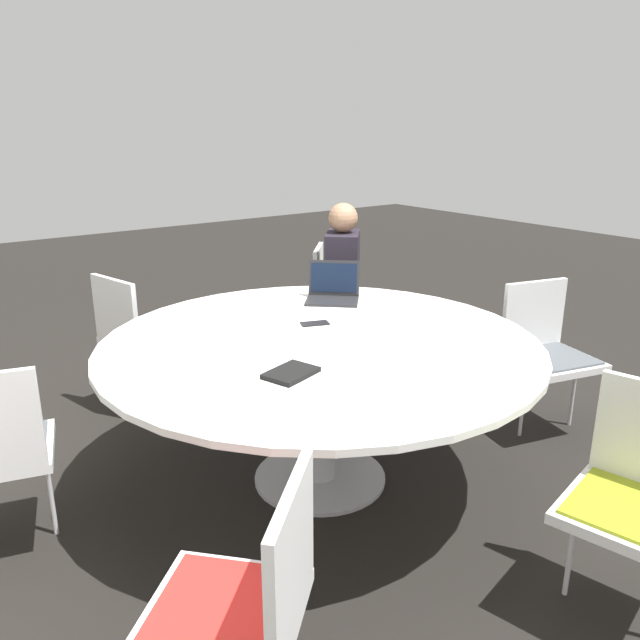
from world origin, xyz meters
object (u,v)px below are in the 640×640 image
(chair_3, at_px, (245,599))
(person_0, at_px, (345,275))
(cell_phone, at_px, (315,323))
(chair_0, at_px, (335,293))
(chair_1, at_px, (136,330))
(spiral_notebook, at_px, (291,373))
(laptop, at_px, (333,291))
(chair_5, at_px, (546,345))

(chair_3, bearing_deg, person_0, 3.47)
(person_0, distance_m, cell_phone, 1.23)
(chair_0, distance_m, cell_phone, 1.49)
(chair_0, height_order, chair_3, same)
(chair_1, bearing_deg, cell_phone, 10.94)
(spiral_notebook, bearing_deg, chair_0, -42.63)
(chair_0, height_order, laptop, laptop)
(chair_0, height_order, cell_phone, chair_0)
(chair_5, distance_m, spiral_notebook, 1.75)
(spiral_notebook, bearing_deg, person_0, -45.12)
(chair_1, distance_m, laptop, 1.24)
(chair_5, bearing_deg, laptop, -27.31)
(chair_5, relative_size, person_0, 0.71)
(laptop, bearing_deg, chair_0, 93.86)
(chair_1, xyz_separation_m, person_0, (-0.28, -1.40, 0.20))
(chair_1, height_order, spiral_notebook, chair_1)
(spiral_notebook, bearing_deg, cell_phone, -44.21)
(chair_5, bearing_deg, chair_1, -28.10)
(laptop, distance_m, cell_phone, 0.47)
(chair_3, relative_size, spiral_notebook, 3.46)
(chair_3, distance_m, chair_5, 2.48)
(person_0, height_order, spiral_notebook, person_0)
(chair_3, xyz_separation_m, laptop, (1.53, -1.47, 0.29))
(chair_1, relative_size, cell_phone, 5.46)
(chair_5, bearing_deg, chair_3, 31.51)
(chair_5, xyz_separation_m, person_0, (1.37, 0.38, 0.20))
(chair_3, bearing_deg, cell_phone, 4.84)
(spiral_notebook, relative_size, cell_phone, 1.58)
(chair_0, distance_m, chair_3, 3.13)
(chair_3, distance_m, spiral_notebook, 1.01)
(chair_5, bearing_deg, spiral_notebook, 13.98)
(chair_1, distance_m, chair_5, 2.43)
(chair_3, distance_m, laptop, 2.14)
(laptop, bearing_deg, chair_5, 0.42)
(person_0, bearing_deg, chair_3, -1.27)
(person_0, height_order, cell_phone, person_0)
(cell_phone, bearing_deg, chair_1, 24.47)
(spiral_notebook, bearing_deg, chair_1, 1.76)
(chair_5, xyz_separation_m, cell_phone, (0.51, 1.26, 0.24))
(laptop, relative_size, cell_phone, 2.46)
(person_0, xyz_separation_m, spiral_notebook, (-1.35, 1.35, 0.05))
(chair_0, relative_size, cell_phone, 5.46)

